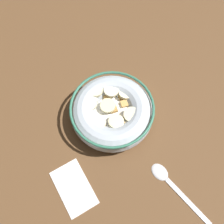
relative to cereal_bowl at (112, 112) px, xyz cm
name	(u,v)px	position (x,y,z in cm)	size (l,w,h in cm)	color
ground_plane	(112,119)	(-0.03, 0.01, -4.03)	(131.74, 131.74, 2.00)	brown
cereal_bowl	(112,112)	(0.00, 0.00, 0.00)	(18.87, 18.87, 5.62)	#B2BCC6
spoon	(168,180)	(-18.96, 2.28, -2.70)	(16.39, 3.35, 0.80)	silver
folded_napkin	(74,188)	(-5.61, 17.34, -2.88)	(10.86, 6.52, 0.30)	white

